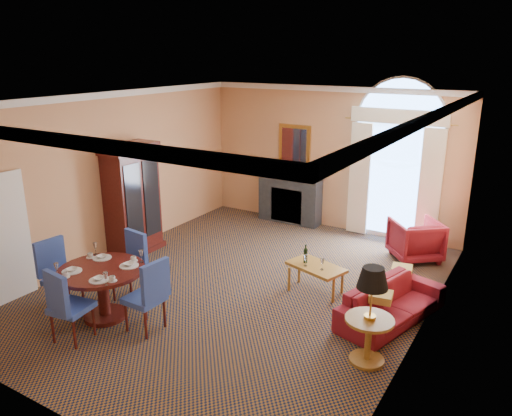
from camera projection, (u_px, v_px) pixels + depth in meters
The scene contains 12 objects.
ground at pixel (241, 287), 8.66m from camera, with size 7.50×7.50×0.00m, color #101B35.
room_envelope at pixel (260, 137), 8.47m from camera, with size 6.04×7.52×3.45m.
armoire at pixel (132, 201), 9.89m from camera, with size 0.64×1.13×2.22m.
dining_table at pixel (102, 282), 7.49m from camera, with size 1.29×1.29×1.01m.
dining_chair_north at pixel (133, 261), 8.15m from camera, with size 0.53×0.55×1.11m.
dining_chair_south at pixel (65, 302), 6.81m from camera, with size 0.56×0.57×1.11m.
dining_chair_east at pixel (150, 292), 7.11m from camera, with size 0.54×0.52×1.11m.
dining_chair_west at pixel (57, 269), 7.85m from camera, with size 0.63×0.63×1.11m.
sofa at pixel (392, 303), 7.51m from camera, with size 1.92×0.75×0.56m, color maroon.
armchair at pixel (415, 240), 9.71m from camera, with size 0.86×0.88×0.80m, color maroon.
coffee_table at pixel (315, 268), 8.35m from camera, with size 1.07×0.79×0.81m.
side_table at pixel (371, 303), 6.32m from camera, with size 0.63×0.63×1.31m.
Camera 1 is at (4.29, -6.59, 3.89)m, focal length 35.00 mm.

